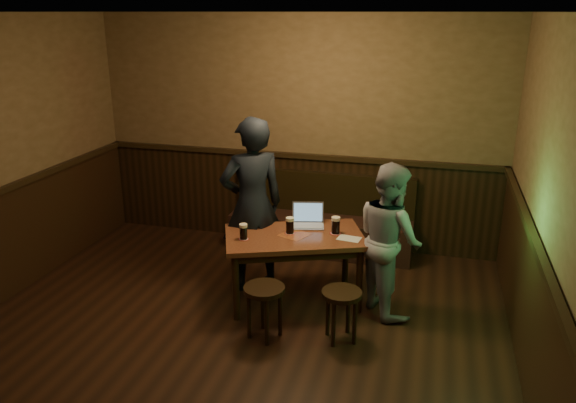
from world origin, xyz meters
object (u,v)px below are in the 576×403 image
(person_suit, at_px, (252,205))
(pub_table, at_px, (294,244))
(pint_mid, at_px, (290,225))
(person_grey, at_px, (389,239))
(bench, at_px, (321,227))
(pint_left, at_px, (243,232))
(laptop, at_px, (308,220))
(pint_right, at_px, (336,225))
(stool_left, at_px, (264,297))
(stool_right, at_px, (342,301))

(person_suit, bearing_deg, pub_table, 122.63)
(pint_mid, xyz_separation_m, person_grey, (0.97, 0.05, -0.06))
(bench, xyz_separation_m, person_grey, (0.92, -1.23, 0.43))
(pint_left, height_order, person_grey, person_grey)
(laptop, height_order, person_suit, person_suit)
(pub_table, relative_size, person_grey, 1.03)
(pub_table, xyz_separation_m, pint_right, (0.39, 0.14, 0.18))
(laptop, bearing_deg, pint_right, -38.94)
(person_suit, xyz_separation_m, person_grey, (1.42, -0.12, -0.17))
(pint_right, distance_m, laptop, 0.35)
(stool_left, xyz_separation_m, laptop, (0.16, 1.02, 0.38))
(bench, bearing_deg, pint_mid, -92.33)
(pint_mid, height_order, person_suit, person_suit)
(stool_right, xyz_separation_m, pint_mid, (-0.64, 0.62, 0.42))
(bench, relative_size, stool_right, 4.57)
(stool_right, relative_size, person_suit, 0.26)
(pint_right, xyz_separation_m, person_suit, (-0.88, 0.06, 0.11))
(pint_mid, xyz_separation_m, laptop, (0.12, 0.26, -0.02))
(pint_right, bearing_deg, person_suit, 176.30)
(pint_left, bearing_deg, person_suit, 97.12)
(pub_table, xyz_separation_m, person_grey, (0.92, 0.08, 0.12))
(pint_mid, bearing_deg, stool_left, -92.63)
(bench, bearing_deg, pint_left, -106.04)
(stool_left, distance_m, laptop, 1.10)
(pint_left, bearing_deg, person_grey, 12.96)
(pint_left, bearing_deg, stool_right, -19.23)
(stool_right, distance_m, person_grey, 0.83)
(stool_right, relative_size, pint_right, 2.75)
(pub_table, bearing_deg, laptop, 54.51)
(stool_right, height_order, person_suit, person_suit)
(pint_right, height_order, laptop, laptop)
(person_suit, bearing_deg, stool_left, 78.30)
(person_grey, bearing_deg, stool_right, 119.22)
(stool_left, distance_m, pint_left, 0.73)
(person_suit, bearing_deg, person_grey, 139.48)
(pub_table, bearing_deg, person_suit, 136.47)
(pub_table, xyz_separation_m, stool_right, (0.58, -0.59, -0.24))
(pub_table, distance_m, person_grey, 0.93)
(stool_left, height_order, pint_left, pint_left)
(bench, height_order, person_suit, person_suit)
(bench, relative_size, pint_left, 13.95)
(person_grey, bearing_deg, bench, 2.28)
(stool_right, xyz_separation_m, person_suit, (-1.08, 0.79, 0.53))
(pint_left, bearing_deg, pint_mid, 33.75)
(pub_table, height_order, stool_right, pub_table)
(stool_left, height_order, pint_right, pint_right)
(stool_left, height_order, stool_right, stool_left)
(stool_right, bearing_deg, pint_left, 160.77)
(pint_mid, relative_size, person_suit, 0.09)
(pint_mid, bearing_deg, bench, 87.67)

